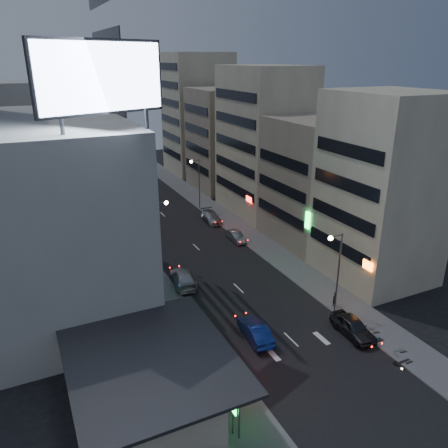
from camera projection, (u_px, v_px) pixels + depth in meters
ground at (319, 367)px, 34.62m from camera, size 180.00×180.00×0.00m
sidewalk_left at (128, 246)px, 56.69m from camera, size 4.00×120.00×0.12m
sidewalk_right at (237, 227)px, 63.11m from camera, size 4.00×120.00×0.12m
food_court at (139, 383)px, 30.01m from camera, size 11.00×13.00×3.88m
white_building at (52, 215)px, 41.45m from camera, size 14.00×24.00×18.00m
shophouse_near at (381, 189)px, 45.93m from camera, size 10.00×11.00×20.00m
shophouse_mid at (317, 181)px, 56.55m from camera, size 11.00×12.00×16.00m
shophouse_far at (264, 142)px, 66.25m from camera, size 10.00×14.00×22.00m
far_left_a at (45, 154)px, 62.79m from camera, size 11.00×10.00×20.00m
far_left_b at (38, 155)px, 74.44m from camera, size 12.00×10.00×15.00m
far_right_a at (224, 139)px, 79.81m from camera, size 11.00×12.00×18.00m
far_right_b at (198, 114)px, 90.75m from camera, size 12.00×12.00×24.00m
billboard at (102, 78)px, 30.09m from camera, size 9.52×3.75×6.20m
street_lamp_right_near at (336, 262)px, 40.14m from camera, size 1.60×0.44×8.02m
street_lamp_left at (160, 226)px, 48.89m from camera, size 1.60×0.44×8.02m
street_lamp_right_far at (197, 177)px, 68.82m from camera, size 1.60×0.44×8.02m
parked_car_right_near at (353, 327)px, 38.33m from camera, size 2.19×4.95×1.65m
parked_car_right_mid at (236, 236)px, 58.28m from camera, size 1.46×4.04×1.32m
parked_car_left at (142, 234)px, 58.54m from camera, size 3.25×6.04×1.61m
parked_car_right_far at (211, 217)px, 65.08m from camera, size 2.52×5.30×1.49m
road_car_blue at (255, 331)px, 37.84m from camera, size 2.15×4.92×1.57m
road_car_silver at (183, 278)px, 46.99m from camera, size 3.07×5.75×1.58m
person at (335, 299)px, 42.67m from camera, size 0.63×0.49×1.52m
scooter_black_a at (409, 353)px, 35.20m from camera, size 0.63×1.89×1.15m
scooter_silver_a at (404, 343)px, 36.40m from camera, size 0.83×1.81×1.07m
scooter_blue at (379, 331)px, 37.88m from camera, size 1.00×2.11×1.24m
scooter_black_b at (380, 332)px, 37.90m from camera, size 0.64×1.89×1.15m
scooter_silver_b at (377, 324)px, 38.96m from camera, size 0.74×1.82×1.09m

